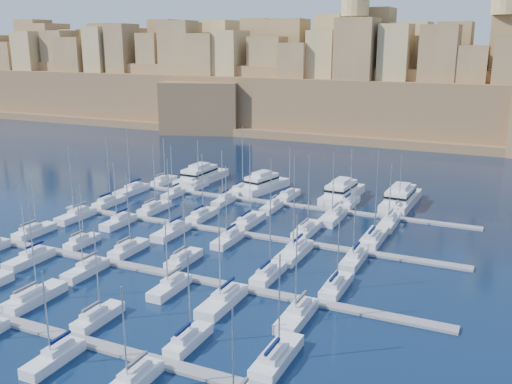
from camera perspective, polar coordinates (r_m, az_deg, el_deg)
The scene contains 51 objects.
ground at distance 100.39m, azimuth -4.24°, elevation -5.93°, with size 600.00×600.00×0.00m, color black.
pontoon_near at distance 75.22m, azimuth -17.25°, elevation -13.97°, with size 84.00×2.00×0.40m, color slate.
pontoon_mid_near at distance 90.80m, azimuth -7.94°, elevation -8.23°, with size 84.00×2.00×0.40m, color slate.
pontoon_mid_far at distance 108.62m, azimuth -1.68°, elevation -4.14°, with size 84.00×2.00×0.40m, color slate.
pontoon_far at distance 127.76m, azimuth 2.71°, elevation -1.20°, with size 84.00×2.00×0.40m, color slate.
sailboat_2 at distance 87.21m, azimuth -21.30°, elevation -9.78°, with size 2.98×9.95×15.33m.
sailboat_3 at distance 78.98m, azimuth -15.54°, elevation -11.95°, with size 2.45×8.15×13.02m.
sailboat_4 at distance 71.48m, azimuth -6.79°, elevation -14.50°, with size 2.37×7.89×11.99m.
sailboat_5 at distance 67.72m, azimuth 2.09°, elevation -16.17°, with size 2.94×9.79×13.38m.
sailboat_9 at distance 71.42m, azimuth -19.51°, elevation -15.35°, with size 2.43×8.11×11.85m.
sailboat_10 at distance 64.86m, azimuth -12.39°, elevation -18.11°, with size 2.63×8.77×12.26m.
sailboat_12 at distance 115.89m, azimuth -21.30°, elevation -3.67°, with size 2.67×8.91×14.28m.
sailboat_13 at distance 107.28m, azimuth -17.01°, elevation -4.78°, with size 2.25×7.48×11.28m.
sailboat_14 at distance 101.62m, azimuth -12.63°, elevation -5.56°, with size 2.57×8.57×14.29m.
sailboat_15 at distance 95.50m, azimuth -7.26°, elevation -6.68°, with size 2.51×8.38×11.99m.
sailboat_16 at distance 89.07m, azimuth 1.25°, elevation -8.18°, with size 2.67×8.91×13.35m.
sailboat_17 at distance 85.69m, azimuth 8.00°, elevation -9.31°, with size 2.66×8.87×13.19m.
sailboat_19 at distance 101.99m, azimuth -21.68°, elevation -6.22°, with size 2.75×9.18×13.73m.
sailboat_20 at distance 94.42m, azimuth -16.65°, elevation -7.46°, with size 2.62×8.75×14.17m.
sailboat_21 at distance 85.60m, azimuth -8.60°, elevation -9.37°, with size 2.54×8.47×11.51m.
sailboat_22 at distance 80.55m, azimuth -3.37°, elevation -10.81°, with size 3.09×10.30×14.85m.
sailboat_23 at distance 76.78m, azimuth 4.12°, elevation -12.19°, with size 2.88×9.61×15.04m.
sailboat_24 at distance 131.19m, azimuth -14.50°, elevation -0.99°, with size 2.63×8.77×15.53m.
sailboat_25 at distance 124.42m, azimuth -10.15°, elevation -1.61°, with size 2.80×9.33×14.83m.
sailboat_26 at distance 118.06m, azimuth -5.44°, elevation -2.35°, with size 2.69×8.95×13.92m.
sailboat_27 at distance 113.81m, azimuth -0.73°, elevation -2.93°, with size 3.01×10.05×16.68m.
sailboat_28 at distance 109.20m, azimuth 5.10°, elevation -3.78°, with size 2.93×9.76×15.39m.
sailboat_29 at distance 106.35m, azimuth 11.66°, elevation -4.55°, with size 3.24×10.79×17.44m.
sailboat_30 at distance 123.02m, azimuth -17.55°, elevation -2.27°, with size 2.89×9.64×15.69m.
sailboat_31 at distance 116.72m, azimuth -13.56°, elevation -2.92°, with size 2.63×8.77×13.11m.
sailboat_32 at distance 109.07m, azimuth -8.42°, elevation -3.91°, with size 2.96×9.88×15.15m.
sailboat_33 at distance 103.91m, azimuth -2.82°, elevation -4.73°, with size 2.61×8.69×14.74m.
sailboat_34 at distance 97.91m, azimuth 3.88°, elevation -5.99°, with size 3.21×10.70×17.67m.
sailboat_35 at distance 95.85m, azimuth 9.75°, elevation -6.69°, with size 2.69×8.97×12.57m.
sailboat_36 at distance 148.15m, azimuth -9.21°, elevation 1.10°, with size 2.56×8.52×12.19m.
sailboat_37 at distance 142.36m, azimuth -5.86°, elevation 0.65°, with size 2.26×7.54×12.18m.
sailboat_38 at distance 137.84m, azimuth -1.45°, elevation 0.27°, with size 2.91×9.69×16.39m.
sailboat_39 at distance 132.74m, azimuth 3.24°, elevation -0.35°, with size 2.70×8.99×12.27m.
sailboat_40 at distance 128.31m, azimuth 9.30°, elevation -1.07°, with size 2.69×8.96×13.19m.
sailboat_41 at distance 125.65m, azimuth 14.01°, elevation -1.67°, with size 2.44×8.15×12.96m.
sailboat_42 at distance 140.18m, azimuth -12.31°, elevation 0.17°, with size 3.15×10.51×15.92m.
sailboat_43 at distance 135.36m, azimuth -8.26°, elevation -0.18°, with size 2.20×7.34×12.60m.
sailboat_44 at distance 128.48m, azimuth -3.26°, elevation -0.87°, with size 2.37×7.90×12.56m.
sailboat_45 at distance 123.51m, azimuth 1.57°, elevation -1.51°, with size 2.41×8.02×11.77m.
sailboat_46 at distance 117.62m, azimuth 7.71°, elevation -2.47°, with size 3.23×10.77×14.54m.
sailboat_47 at distance 115.74m, azimuth 13.14°, elevation -3.04°, with size 2.78×9.26×13.21m.
motor_yacht_a at distance 148.12m, azimuth -5.54°, elevation 1.62°, with size 6.44×18.83×5.25m.
motor_yacht_b at distance 138.91m, azimuth 0.69°, elevation 0.79°, with size 7.99×16.58×5.25m.
motor_yacht_c at distance 133.09m, azimuth 8.59°, elevation -0.01°, with size 6.34×17.87×5.25m.
motor_yacht_d at distance 130.68m, azimuth 14.27°, elevation -0.59°, with size 6.21×18.83×5.25m.
fortified_city at distance 242.41m, azimuth 13.94°, elevation 9.57°, with size 460.00×108.95×59.52m.
Camera 1 is at (45.92, -81.79, 35.77)m, focal length 40.00 mm.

